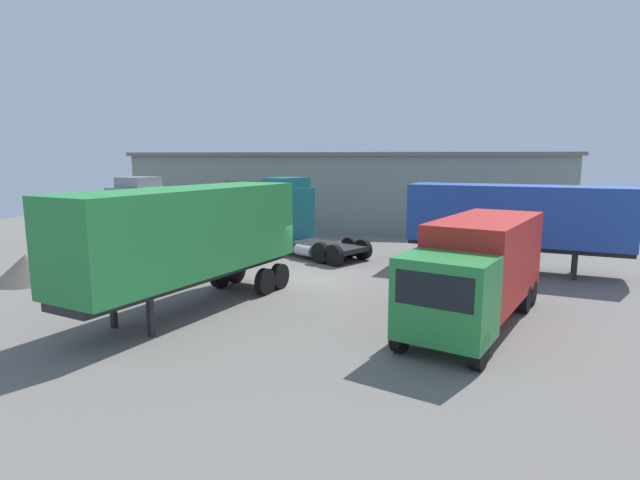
{
  "coord_description": "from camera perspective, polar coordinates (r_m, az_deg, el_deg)",
  "views": [
    {
      "loc": [
        3.62,
        -20.52,
        5.16
      ],
      "look_at": [
        0.4,
        1.08,
        1.6
      ],
      "focal_mm": 28.0,
      "sensor_mm": 36.0,
      "label": 1
    }
  ],
  "objects": [
    {
      "name": "gravel_pile",
      "position": [
        24.44,
        -30.56,
        -2.81
      ],
      "size": [
        2.63,
        2.63,
        1.19
      ],
      "color": "#565147",
      "rests_on": "ground_plane"
    },
    {
      "name": "container_trailer_white",
      "position": [
        17.41,
        -14.76,
        0.67
      ],
      "size": [
        5.58,
        9.69,
        4.21
      ],
      "rotation": [
        0.0,
        0.0,
        -1.92
      ],
      "color": "#28843D",
      "rests_on": "ground_plane"
    },
    {
      "name": "tractor_unit_grey",
      "position": [
        30.85,
        -19.41,
        2.74
      ],
      "size": [
        6.9,
        3.92,
        4.13
      ],
      "rotation": [
        0.0,
        0.0,
        2.91
      ],
      "color": "gray",
      "rests_on": "ground_plane"
    },
    {
      "name": "container_trailer_black",
      "position": [
        24.56,
        21.29,
        2.5
      ],
      "size": [
        9.84,
        5.03,
        3.98
      ],
      "rotation": [
        0.0,
        0.0,
        -0.28
      ],
      "color": "#2347A3",
      "rests_on": "ground_plane"
    },
    {
      "name": "warehouse_building",
      "position": [
        39.13,
        3.18,
        5.81
      ],
      "size": [
        31.51,
        9.25,
        5.62
      ],
      "color": "gray",
      "rests_on": "ground_plane"
    },
    {
      "name": "box_truck_green",
      "position": [
        16.29,
        17.63,
        -2.88
      ],
      "size": [
        5.35,
        7.94,
        3.3
      ],
      "rotation": [
        0.0,
        0.0,
        -2.0
      ],
      "color": "#28843D",
      "rests_on": "ground_plane"
    },
    {
      "name": "ground_plane",
      "position": [
        21.47,
        -1.49,
        -4.65
      ],
      "size": [
        60.0,
        60.0,
        0.0
      ],
      "primitive_type": "plane",
      "color": "slate"
    },
    {
      "name": "tractor_unit_teal",
      "position": [
        27.73,
        -3.4,
        2.59
      ],
      "size": [
        6.77,
        5.82,
        4.14
      ],
      "rotation": [
        0.0,
        0.0,
        2.52
      ],
      "color": "#197075",
      "rests_on": "ground_plane"
    }
  ]
}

